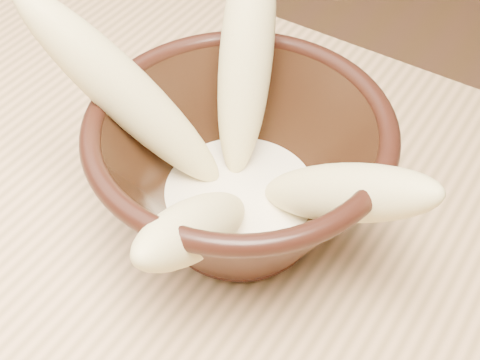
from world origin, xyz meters
name	(u,v)px	position (x,y,z in m)	size (l,w,h in m)	color
bowl	(240,171)	(-0.08, 0.13, 0.82)	(0.21, 0.21, 0.12)	black
milk_puddle	(240,197)	(-0.08, 0.13, 0.79)	(0.12, 0.12, 0.02)	#F6E7C5
banana_upright	(246,54)	(-0.11, 0.19, 0.87)	(0.04, 0.04, 0.18)	#E7D088
banana_left	(124,92)	(-0.16, 0.11, 0.87)	(0.04, 0.04, 0.20)	#E7D088
banana_right	(344,193)	(0.00, 0.13, 0.84)	(0.04, 0.04, 0.15)	#E7D088
banana_front	(194,229)	(-0.07, 0.06, 0.83)	(0.04, 0.04, 0.14)	#E7D088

